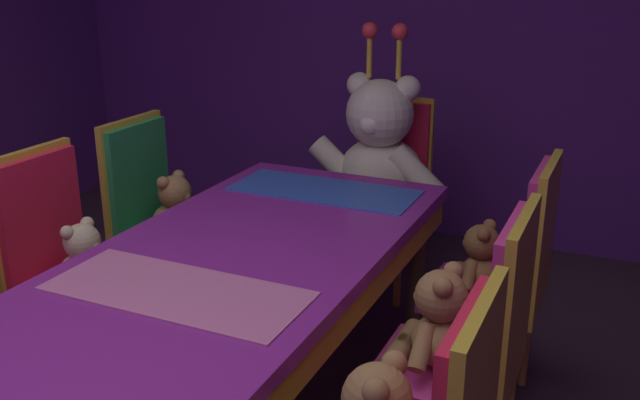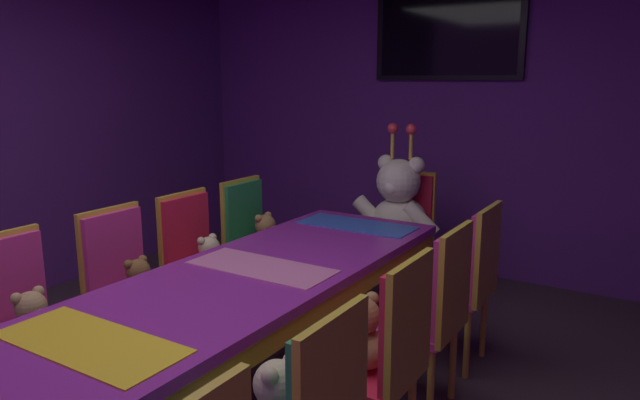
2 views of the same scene
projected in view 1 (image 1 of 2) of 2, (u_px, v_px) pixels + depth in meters
The scene contains 11 objects.
wall_back at pixel (441, 3), 4.12m from camera, with size 5.20×0.12×2.80m, color #59267F.
chair_left_4 at pixel (55, 251), 2.67m from camera, with size 0.42×0.41×0.98m.
teddy_left_4 at pixel (85, 262), 2.62m from camera, with size 0.23×0.29×0.28m.
chair_left_5 at pixel (150, 204), 3.18m from camera, with size 0.42×0.41×0.98m.
teddy_left_5 at pixel (177, 211), 3.12m from camera, with size 0.25×0.32×0.30m.
chair_right_4 at pixel (486, 335), 2.08m from camera, with size 0.42×0.41×0.98m.
teddy_right_4 at pixel (438, 324), 2.13m from camera, with size 0.26×0.34×0.32m.
chair_right_5 at pixel (519, 263), 2.57m from camera, with size 0.42×0.41×0.98m.
teddy_right_5 at pixel (479, 262), 2.63m from camera, with size 0.22×0.29×0.27m.
throne_chair at pixel (389, 173), 3.65m from camera, with size 0.41×0.42×0.98m.
king_teddy_bear at pixel (378, 152), 3.45m from camera, with size 0.70×0.55×0.91m.
Camera 1 is at (1.14, -0.98, 1.64)m, focal length 39.59 mm.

